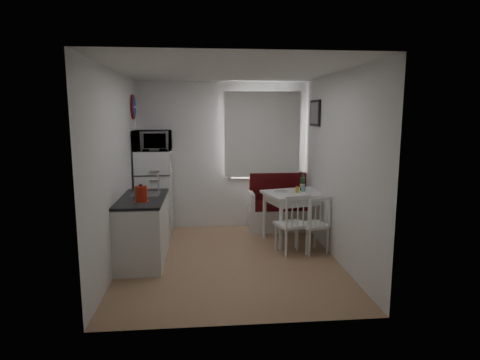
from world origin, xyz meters
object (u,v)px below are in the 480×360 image
Objects in this scene: chair_right at (314,219)px; fridge at (155,193)px; microwave at (152,141)px; wine_bottle at (302,181)px; kitchen_counter at (143,228)px; bench at (287,210)px; dining_table at (299,197)px; kettle at (141,194)px; chair_left at (293,218)px.

chair_right is 2.73m from fridge.
wine_bottle is (2.43, -0.43, -0.65)m from microwave.
chair_right is at bearing -90.00° from wine_bottle.
microwave is (-2.43, 1.19, 1.07)m from chair_right.
bench is at bearing 30.14° from kitchen_counter.
dining_table is 2.43m from fridge.
kettle is 0.82× the size of wine_bottle.
fridge is at bearing 90.00° from microwave.
kitchen_counter is 0.95× the size of bench.
wine_bottle is at bearing 51.49° from chair_left.
kettle is at bearing -153.99° from wine_bottle.
fridge is (-2.11, 1.24, 0.16)m from chair_left.
chair_right is at bearing 0.12° from kitchen_counter.
chair_right is at bearing -15.06° from chair_left.
microwave is at bearing 152.53° from dining_table.
kettle is at bearing -83.07° from kitchen_counter.
fridge is 2.36× the size of microwave.
bench is at bearing 37.64° from kettle.
kettle is (-2.08, -0.41, 0.47)m from chair_left.
fridge is at bearing 91.04° from kettle.
chair_left is 1.69× the size of wine_bottle.
wine_bottle is at bearing -11.19° from fridge.
wine_bottle is (2.43, -0.48, 0.24)m from fridge.
chair_right is 1.69× the size of wine_bottle.
chair_right is 2.07× the size of kettle.
bench is at bearing 78.83° from dining_table.
microwave reaches higher than fridge.
bench reaches higher than dining_table.
microwave is at bearing 132.55° from chair_right.
microwave is at bearing 89.06° from kitchen_counter.
chair_left is 2.17m from kettle.
chair_left is 0.92m from wine_bottle.
dining_table is at bearing -124.80° from wine_bottle.
kitchen_counter is at bearing -179.22° from dining_table.
chair_right is 0.85× the size of microwave.
microwave is 1.70m from kettle.
fridge reaches higher than dining_table.
kitchen_counter reaches higher than kettle.
microwave is 1.99× the size of wine_bottle.
dining_table is 0.85× the size of fridge.
kitchen_counter is 1.08× the size of dining_table.
chair_left is (-0.25, -0.66, -0.16)m from dining_table.
dining_table is at bearing -12.67° from microwave.
kettle is at bearing 168.37° from chair_right.
kitchen_counter is 2.56× the size of chair_left.
microwave reaches higher than chair_left.
bench is (2.34, 1.36, -0.13)m from kitchen_counter.
chair_right is (0.32, 0.00, -0.02)m from chair_left.
microwave reaches higher than wine_bottle.
dining_table is 2.02× the size of microwave.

